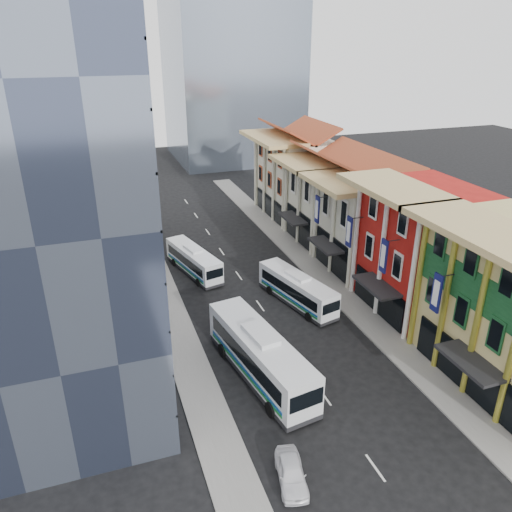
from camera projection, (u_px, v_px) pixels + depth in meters
name	position (u px, v px, depth m)	size (l,w,h in m)	color
ground	(384.00, 480.00, 29.50)	(200.00, 200.00, 0.00)	black
sidewalk_right	(338.00, 292.00, 51.01)	(3.00, 90.00, 0.15)	slate
sidewalk_left	(173.00, 320.00, 45.92)	(3.00, 90.00, 0.15)	slate
shophouse_red	(422.00, 250.00, 45.92)	(8.00, 10.00, 12.00)	#AD1913
shophouse_cream_near	(367.00, 226.00, 54.53)	(8.00, 9.00, 10.00)	beige
shophouse_cream_mid	(330.00, 202.00, 62.30)	(8.00, 9.00, 10.00)	beige
shophouse_cream_far	(296.00, 177.00, 71.16)	(8.00, 12.00, 11.00)	beige
office_tower	(46.00, 178.00, 34.72)	(12.00, 26.00, 30.00)	#3A435C
office_block_far	(74.00, 195.00, 58.13)	(10.00, 18.00, 14.00)	gray
bus_left_near	(260.00, 355.00, 37.62)	(2.97, 12.70, 4.07)	silver
bus_left_far	(194.00, 260.00, 54.57)	(2.25, 9.59, 3.08)	white
bus_right	(297.00, 289.00, 48.29)	(2.33, 9.95, 3.19)	white
sedan_left	(291.00, 473.00, 29.20)	(1.59, 3.94, 1.34)	white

